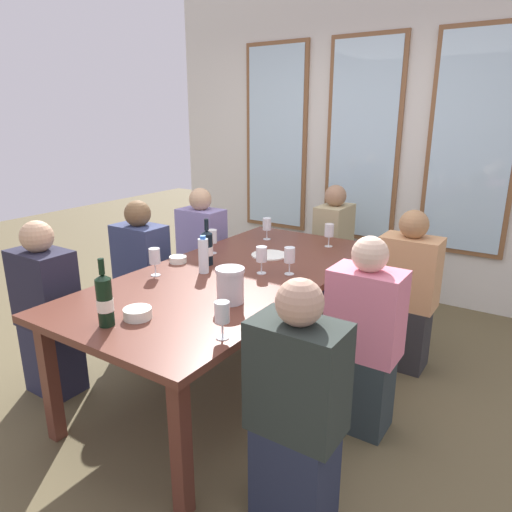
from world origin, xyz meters
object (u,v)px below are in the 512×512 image
object	(u,v)px
white_plate_0	(269,255)
wine_glass_0	(329,231)
dining_table	(236,282)
wine_glass_5	(212,238)
wine_bottle_1	(207,247)
seated_person_5	(364,341)
tasting_bowl_1	(178,259)
wine_glass_1	(262,255)
wine_bottle_0	(105,300)
tasting_bowl_0	(137,313)
seated_person_6	(333,250)
seated_person_2	(48,314)
metal_pitcher	(230,285)
seated_person_0	(202,255)
wine_glass_4	(290,256)
wine_glass_6	(222,313)
seated_person_4	(142,278)
water_bottle	(203,255)
seated_person_3	(296,413)
wine_glass_2	(267,225)
wine_glass_3	(155,257)
seated_person_1	(407,295)

from	to	relation	value
white_plate_0	wine_glass_0	world-z (taller)	wine_glass_0
dining_table	wine_glass_5	distance (m)	0.50
wine_bottle_1	seated_person_5	xyz separation A→B (m)	(1.13, -0.07, -0.33)
tasting_bowl_1	wine_glass_1	xyz separation A→B (m)	(0.59, 0.12, 0.10)
wine_bottle_0	tasting_bowl_0	world-z (taller)	wine_bottle_0
seated_person_6	white_plate_0	bearing A→B (deg)	-90.81
wine_glass_1	seated_person_2	bearing A→B (deg)	-140.55
wine_bottle_0	metal_pitcher	bearing A→B (deg)	59.83
dining_table	seated_person_2	world-z (taller)	seated_person_2
dining_table	seated_person_0	distance (m)	1.14
wine_bottle_1	wine_glass_4	world-z (taller)	wine_bottle_1
wine_bottle_0	seated_person_0	world-z (taller)	seated_person_0
wine_glass_5	wine_glass_6	xyz separation A→B (m)	(0.86, -1.02, 0.00)
seated_person_4	seated_person_6	distance (m)	1.71
water_bottle	seated_person_0	distance (m)	1.14
metal_pitcher	seated_person_3	size ratio (longest dim) A/B	0.17
wine_bottle_0	seated_person_6	xyz separation A→B (m)	(0.06, 2.45, -0.34)
wine_glass_5	wine_bottle_0	bearing A→B (deg)	-75.04
wine_glass_5	wine_glass_6	distance (m)	1.33
seated_person_3	wine_glass_2	bearing A→B (deg)	125.64
wine_glass_2	seated_person_6	size ratio (longest dim) A/B	0.16
wine_bottle_0	wine_glass_3	xyz separation A→B (m)	(-0.32, 0.64, -0.01)
dining_table	seated_person_3	size ratio (longest dim) A/B	2.06
dining_table	seated_person_0	xyz separation A→B (m)	(-0.87, 0.72, -0.15)
wine_bottle_0	water_bottle	bearing A→B (deg)	97.08
white_plate_0	metal_pitcher	size ratio (longest dim) A/B	1.34
wine_glass_1	seated_person_4	distance (m)	1.07
tasting_bowl_0	wine_glass_1	distance (m)	0.92
wine_glass_4	wine_glass_5	size ratio (longest dim) A/B	1.00
white_plate_0	tasting_bowl_1	size ratio (longest dim) A/B	2.19
metal_pitcher	seated_person_0	size ratio (longest dim) A/B	0.17
seated_person_0	seated_person_1	world-z (taller)	same
seated_person_1	water_bottle	bearing A→B (deg)	-140.08
wine_glass_6	seated_person_6	distance (m)	2.33
tasting_bowl_0	wine_glass_0	xyz separation A→B (m)	(0.24, 1.70, 0.10)
wine_glass_3	wine_bottle_0	bearing A→B (deg)	-63.44
seated_person_6	seated_person_4	bearing A→B (deg)	-120.66
seated_person_3	wine_glass_4	bearing A→B (deg)	121.17
wine_bottle_0	seated_person_4	size ratio (longest dim) A/B	0.30
water_bottle	seated_person_5	size ratio (longest dim) A/B	0.22
wine_glass_0	wine_glass_3	world-z (taller)	same
wine_glass_1	tasting_bowl_0	bearing A→B (deg)	-99.30
wine_glass_0	wine_glass_5	world-z (taller)	same
tasting_bowl_0	seated_person_2	xyz separation A→B (m)	(-0.87, 0.06, -0.24)
tasting_bowl_0	seated_person_0	distance (m)	1.78
dining_table	seated_person_6	world-z (taller)	seated_person_6
wine_glass_2	wine_glass_4	world-z (taller)	same
wine_glass_4	wine_glass_3	bearing A→B (deg)	-145.19
seated_person_1	wine_glass_6	bearing A→B (deg)	-104.68
tasting_bowl_0	wine_glass_6	world-z (taller)	wine_glass_6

